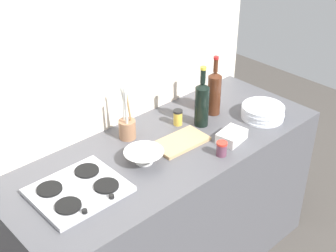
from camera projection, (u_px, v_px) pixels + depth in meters
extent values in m
cube|color=#4C4C51|center=(168.00, 211.00, 2.66)|extent=(1.80, 0.70, 0.90)
cube|color=beige|center=(120.00, 61.00, 2.49)|extent=(1.90, 0.06, 2.51)
cube|color=#B2B2B7|center=(78.00, 190.00, 2.10)|extent=(0.40, 0.34, 0.02)
cylinder|color=black|center=(68.00, 206.00, 1.98)|extent=(0.11, 0.11, 0.01)
cylinder|color=black|center=(106.00, 186.00, 2.10)|extent=(0.11, 0.11, 0.01)
cylinder|color=black|center=(49.00, 189.00, 2.08)|extent=(0.11, 0.11, 0.01)
cylinder|color=black|center=(87.00, 171.00, 2.19)|extent=(0.11, 0.11, 0.01)
cylinder|color=black|center=(85.00, 211.00, 1.95)|extent=(0.02, 0.02, 0.02)
cylinder|color=black|center=(112.00, 197.00, 2.03)|extent=(0.02, 0.02, 0.02)
cylinder|color=white|center=(262.00, 117.00, 2.68)|extent=(0.24, 0.24, 0.01)
cylinder|color=white|center=(262.00, 115.00, 2.68)|extent=(0.24, 0.24, 0.01)
cylinder|color=white|center=(263.00, 113.00, 2.67)|extent=(0.24, 0.24, 0.01)
cylinder|color=white|center=(262.00, 112.00, 2.67)|extent=(0.24, 0.24, 0.01)
cylinder|color=white|center=(263.00, 110.00, 2.66)|extent=(0.24, 0.24, 0.01)
cylinder|color=white|center=(263.00, 108.00, 2.66)|extent=(0.24, 0.24, 0.01)
cylinder|color=white|center=(263.00, 107.00, 2.65)|extent=(0.24, 0.24, 0.01)
cylinder|color=black|center=(202.00, 107.00, 2.56)|extent=(0.08, 0.08, 0.23)
cone|color=black|center=(203.00, 85.00, 2.49)|extent=(0.08, 0.08, 0.03)
cylinder|color=black|center=(203.00, 76.00, 2.46)|extent=(0.03, 0.03, 0.08)
cylinder|color=gold|center=(203.00, 68.00, 2.44)|extent=(0.03, 0.03, 0.02)
cylinder|color=#472314|center=(214.00, 95.00, 2.67)|extent=(0.08, 0.08, 0.24)
cone|color=#472314|center=(215.00, 74.00, 2.60)|extent=(0.08, 0.08, 0.03)
cylinder|color=#472314|center=(216.00, 66.00, 2.57)|extent=(0.03, 0.03, 0.08)
cylinder|color=#B21E1E|center=(216.00, 58.00, 2.55)|extent=(0.03, 0.03, 0.02)
cylinder|color=white|center=(144.00, 161.00, 2.30)|extent=(0.09, 0.09, 0.01)
cone|color=white|center=(144.00, 156.00, 2.29)|extent=(0.20, 0.20, 0.05)
cube|color=white|center=(232.00, 136.00, 2.46)|extent=(0.17, 0.13, 0.06)
cylinder|color=#996B4C|center=(127.00, 129.00, 2.47)|extent=(0.09, 0.09, 0.10)
cylinder|color=#B7B7B2|center=(125.00, 109.00, 2.42)|extent=(0.03, 0.05, 0.26)
cylinder|color=#B7B7B2|center=(124.00, 109.00, 2.43)|extent=(0.02, 0.02, 0.25)
cylinder|color=#997247|center=(130.00, 113.00, 2.43)|extent=(0.03, 0.02, 0.21)
cylinder|color=#B7B7B2|center=(126.00, 113.00, 2.39)|extent=(0.02, 0.02, 0.25)
cylinder|color=#66384C|center=(222.00, 150.00, 2.34)|extent=(0.05, 0.05, 0.06)
cylinder|color=red|center=(222.00, 143.00, 2.32)|extent=(0.06, 0.06, 0.01)
cylinder|color=gold|center=(178.00, 118.00, 2.60)|extent=(0.05, 0.05, 0.08)
cylinder|color=black|center=(178.00, 111.00, 2.57)|extent=(0.05, 0.05, 0.01)
cylinder|color=#C64C2D|center=(201.00, 99.00, 2.79)|extent=(0.06, 0.06, 0.08)
cylinder|color=beige|center=(201.00, 92.00, 2.77)|extent=(0.07, 0.07, 0.01)
cube|color=tan|center=(180.00, 142.00, 2.45)|extent=(0.30, 0.18, 0.02)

